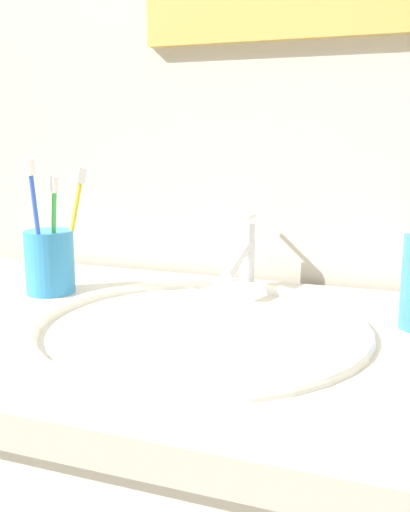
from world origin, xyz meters
The scene contains 7 objects.
tiled_wall_back centered at (0.00, 0.32, 1.20)m, with size 2.31×0.04×2.40m, color beige.
sink_basin centered at (-0.03, 0.00, 0.83)m, with size 0.45×0.45×0.11m.
faucet centered at (-0.03, 0.21, 0.92)m, with size 0.02×0.16×0.12m.
toothbrush_cup centered at (-0.31, 0.09, 0.92)m, with size 0.08×0.08×0.10m, color #338CCC.
toothbrush_yellow centered at (-0.28, 0.11, 0.98)m, with size 0.04×0.04×0.19m.
toothbrush_blue centered at (-0.30, 0.05, 0.99)m, with size 0.01×0.03×0.21m.
toothbrush_green centered at (-0.29, 0.07, 0.98)m, with size 0.04×0.03×0.18m.
Camera 1 is at (0.23, -0.67, 1.11)m, focal length 41.03 mm.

